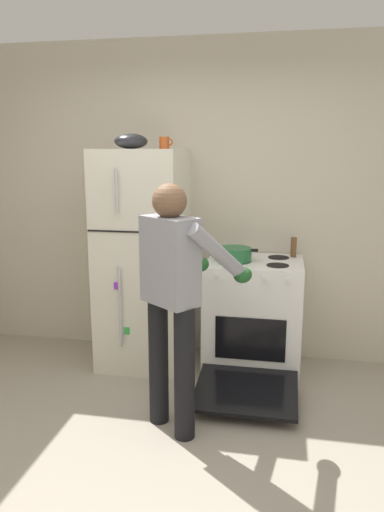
# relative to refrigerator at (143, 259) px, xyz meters

# --- Properties ---
(ground) EXTENTS (8.00, 8.00, 0.00)m
(ground) POSITION_rel_refrigerator_xyz_m (0.41, -1.57, -0.90)
(ground) COLOR #9E9384
(kitchen_wall_back) EXTENTS (6.00, 0.10, 2.70)m
(kitchen_wall_back) POSITION_rel_refrigerator_xyz_m (0.41, 0.38, 0.45)
(kitchen_wall_back) COLOR beige
(kitchen_wall_back) RESTS_ON ground
(refrigerator) EXTENTS (0.68, 0.72, 1.80)m
(refrigerator) POSITION_rel_refrigerator_xyz_m (0.00, 0.00, 0.00)
(refrigerator) COLOR silver
(refrigerator) RESTS_ON ground
(stove_range) EXTENTS (0.76, 1.23, 0.93)m
(stove_range) POSITION_rel_refrigerator_xyz_m (0.93, -0.02, -0.44)
(stove_range) COLOR white
(stove_range) RESTS_ON ground
(person_cook) EXTENTS (0.70, 0.75, 1.60)m
(person_cook) POSITION_rel_refrigerator_xyz_m (0.50, -0.97, 0.06)
(person_cook) COLOR black
(person_cook) RESTS_ON ground
(red_pot) EXTENTS (0.37, 0.27, 0.10)m
(red_pot) POSITION_rel_refrigerator_xyz_m (0.77, -0.05, 0.09)
(red_pot) COLOR #236638
(red_pot) RESTS_ON stove_range
(coffee_mug) EXTENTS (0.11, 0.08, 0.10)m
(coffee_mug) POSITION_rel_refrigerator_xyz_m (0.18, 0.05, 0.95)
(coffee_mug) COLOR #B24C1E
(coffee_mug) RESTS_ON refrigerator
(pepper_mill) EXTENTS (0.05, 0.05, 0.16)m
(pepper_mill) POSITION_rel_refrigerator_xyz_m (1.23, 0.20, 0.11)
(pepper_mill) COLOR brown
(pepper_mill) RESTS_ON stove_range
(mixing_bowl) EXTENTS (0.26, 0.26, 0.12)m
(mixing_bowl) POSITION_rel_refrigerator_xyz_m (-0.08, 0.00, 0.96)
(mixing_bowl) COLOR black
(mixing_bowl) RESTS_ON refrigerator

